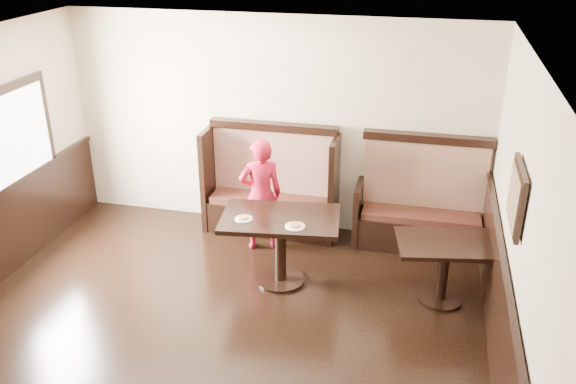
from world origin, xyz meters
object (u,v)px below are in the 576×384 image
(booth_main, at_px, (271,193))
(booth_neighbor, at_px, (421,211))
(table_neighbor, at_px, (445,257))
(child, at_px, (261,195))
(table_main, at_px, (280,232))

(booth_main, distance_m, booth_neighbor, 1.95)
(table_neighbor, bearing_deg, booth_neighbor, 92.75)
(booth_neighbor, relative_size, child, 1.13)
(booth_neighbor, distance_m, table_main, 1.97)
(table_main, height_order, child, child)
(booth_main, distance_m, child, 0.56)
(booth_neighbor, bearing_deg, child, -165.06)
(table_main, xyz_separation_m, child, (-0.43, 0.72, 0.09))
(table_main, relative_size, child, 0.96)
(booth_neighbor, height_order, child, child)
(table_neighbor, xyz_separation_m, child, (-2.23, 0.68, 0.19))
(booth_main, bearing_deg, child, -89.57)
(booth_neighbor, xyz_separation_m, table_main, (-1.52, -1.24, 0.16))
(table_main, distance_m, child, 0.84)
(booth_main, bearing_deg, table_neighbor, -28.30)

